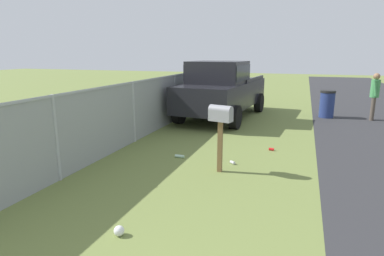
{
  "coord_description": "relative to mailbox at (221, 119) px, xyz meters",
  "views": [
    {
      "loc": [
        0.18,
        -1.04,
        2.37
      ],
      "look_at": [
        5.04,
        0.63,
        1.18
      ],
      "focal_mm": 30.45,
      "sensor_mm": 36.0,
      "label": 1
    }
  ],
  "objects": [
    {
      "name": "mailbox",
      "position": [
        0.0,
        0.0,
        0.0
      ],
      "size": [
        0.31,
        0.5,
        1.37
      ],
      "rotation": [
        0.0,
        0.0,
        -0.24
      ],
      "color": "brown",
      "rests_on": "ground"
    },
    {
      "name": "pickup_truck",
      "position": [
        5.48,
        1.34,
        0.01
      ],
      "size": [
        5.29,
        2.61,
        2.09
      ],
      "rotation": [
        0.0,
        0.0,
        3.05
      ],
      "color": "black",
      "rests_on": "ground"
    },
    {
      "name": "trash_bin",
      "position": [
        6.88,
        -2.38,
        -0.58
      ],
      "size": [
        0.55,
        0.55,
        1.01
      ],
      "color": "navy",
      "rests_on": "ground"
    },
    {
      "name": "pedestrian",
      "position": [
        6.85,
        -3.91,
        -0.12
      ],
      "size": [
        0.48,
        0.3,
        1.68
      ],
      "rotation": [
        0.0,
        0.0,
        4.55
      ],
      "color": "#4C4238",
      "rests_on": "ground"
    },
    {
      "name": "fence_section",
      "position": [
        2.96,
        2.77,
        -0.2
      ],
      "size": [
        20.62,
        0.07,
        1.64
      ],
      "color": "#9EA3A8",
      "rests_on": "ground"
    },
    {
      "name": "litter_bottle_midfield_b",
      "position": [
        0.57,
        1.1,
        -1.06
      ],
      "size": [
        0.07,
        0.22,
        0.07
      ],
      "primitive_type": "cylinder",
      "rotation": [
        0.0,
        1.57,
        4.73
      ],
      "color": "#B2D8BF",
      "rests_on": "ground"
    },
    {
      "name": "litter_can_midfield_a",
      "position": [
        1.84,
        -0.86,
        -1.06
      ],
      "size": [
        0.09,
        0.13,
        0.07
      ],
      "primitive_type": "cylinder",
      "rotation": [
        0.0,
        1.57,
        1.38
      ],
      "color": "red",
      "rests_on": "ground"
    },
    {
      "name": "litter_can_by_mailbox",
      "position": [
        0.54,
        -0.16,
        -1.06
      ],
      "size": [
        0.13,
        0.13,
        0.07
      ],
      "primitive_type": "cylinder",
      "rotation": [
        0.0,
        1.57,
        4.02
      ],
      "color": "silver",
      "rests_on": "ground"
    },
    {
      "name": "litter_bag_near_hydrant",
      "position": [
        -2.78,
        0.67,
        -1.02
      ],
      "size": [
        0.14,
        0.14,
        0.14
      ],
      "primitive_type": "sphere",
      "color": "silver",
      "rests_on": "ground"
    }
  ]
}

